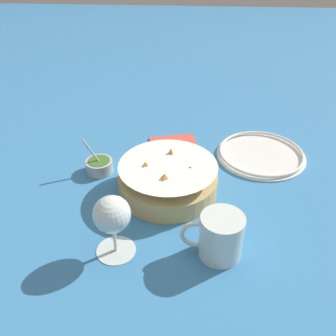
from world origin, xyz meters
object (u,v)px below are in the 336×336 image
at_px(wine_glass, 112,217).
at_px(side_plate, 261,154).
at_px(food_basket, 168,179).
at_px(sauce_cup, 99,165).
at_px(beer_mug, 220,237).

bearing_deg(wine_glass, side_plate, -132.61).
distance_m(food_basket, sauce_cup, 0.19).
height_order(beer_mug, side_plate, beer_mug).
relative_size(food_basket, wine_glass, 1.76).
bearing_deg(beer_mug, food_basket, -59.32).
xyz_separation_m(sauce_cup, wine_glass, (-0.09, 0.26, 0.07)).
height_order(sauce_cup, side_plate, sauce_cup).
height_order(wine_glass, beer_mug, wine_glass).
bearing_deg(beer_mug, wine_glass, 1.86).
xyz_separation_m(wine_glass, side_plate, (-0.33, -0.36, -0.08)).
bearing_deg(wine_glass, food_basket, -115.04).
bearing_deg(side_plate, beer_mug, 69.71).
xyz_separation_m(food_basket, beer_mug, (-0.11, 0.19, 0.01)).
relative_size(wine_glass, side_plate, 0.55).
height_order(food_basket, wine_glass, wine_glass).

